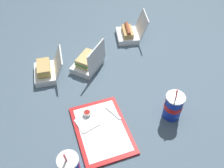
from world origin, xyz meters
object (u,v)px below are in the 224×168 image
object	(u,v)px
soda_cup_left	(173,106)
clamshell_hotdog_center	(129,33)
food_tray	(102,130)
clamshell_sandwich_right	(88,62)
soda_cup_right	(70,167)
clamshell_sandwich_back	(46,70)
plastic_fork	(113,113)
ketchup_cup	(87,113)

from	to	relation	value
soda_cup_left	clamshell_hotdog_center	bearing A→B (deg)	175.62
clamshell_hotdog_center	food_tray	bearing A→B (deg)	-32.23
clamshell_sandwich_right	food_tray	bearing A→B (deg)	-8.08
food_tray	soda_cup_right	world-z (taller)	soda_cup_right
clamshell_sandwich_back	food_tray	bearing A→B (deg)	21.35
food_tray	soda_cup_right	xyz separation A→B (m)	(0.17, -0.20, 0.06)
food_tray	plastic_fork	world-z (taller)	plastic_fork
clamshell_hotdog_center	soda_cup_left	distance (m)	0.72
clamshell_sandwich_back	soda_cup_right	world-z (taller)	soda_cup_right
food_tray	plastic_fork	xyz separation A→B (m)	(-0.07, 0.09, 0.01)
plastic_fork	soda_cup_left	world-z (taller)	soda_cup_left
ketchup_cup	clamshell_sandwich_right	xyz separation A→B (m)	(-0.37, 0.11, 0.02)
plastic_fork	clamshell_hotdog_center	size ratio (longest dim) A/B	0.47
ketchup_cup	clamshell_sandwich_back	size ratio (longest dim) A/B	0.19
plastic_fork	clamshell_sandwich_right	bearing A→B (deg)	158.99
plastic_fork	food_tray	bearing A→B (deg)	-73.43
ketchup_cup	plastic_fork	xyz separation A→B (m)	(0.04, 0.13, -0.01)
clamshell_sandwich_back	soda_cup_left	xyz separation A→B (m)	(0.53, 0.57, 0.03)
plastic_fork	clamshell_sandwich_right	world-z (taller)	clamshell_sandwich_right
clamshell_sandwich_back	clamshell_hotdog_center	world-z (taller)	clamshell_hotdog_center
food_tray	soda_cup_right	bearing A→B (deg)	-49.20
food_tray	clamshell_sandwich_back	world-z (taller)	clamshell_sandwich_back
food_tray	clamshell_sandwich_back	distance (m)	0.53
ketchup_cup	clamshell_sandwich_back	bearing A→B (deg)	-158.96
clamshell_sandwich_back	clamshell_hotdog_center	xyz separation A→B (m)	(-0.19, 0.62, -0.00)
clamshell_sandwich_right	clamshell_sandwich_back	bearing A→B (deg)	-93.31
clamshell_sandwich_back	ketchup_cup	bearing A→B (deg)	21.04
soda_cup_left	soda_cup_right	world-z (taller)	soda_cup_left
ketchup_cup	clamshell_hotdog_center	world-z (taller)	clamshell_hotdog_center
plastic_fork	soda_cup_right	distance (m)	0.38
soda_cup_left	clamshell_sandwich_right	bearing A→B (deg)	-148.91
clamshell_sandwich_right	clamshell_hotdog_center	bearing A→B (deg)	119.54
clamshell_hotdog_center	clamshell_sandwich_right	xyz separation A→B (m)	(0.21, -0.36, 0.00)
food_tray	ketchup_cup	world-z (taller)	ketchup_cup
clamshell_sandwich_back	soda_cup_right	xyz separation A→B (m)	(0.66, -0.01, 0.03)
food_tray	soda_cup_left	xyz separation A→B (m)	(0.03, 0.38, 0.07)
ketchup_cup	soda_cup_left	distance (m)	0.45
clamshell_sandwich_back	soda_cup_left	distance (m)	0.78
ketchup_cup	clamshell_hotdog_center	bearing A→B (deg)	140.29
clamshell_sandwich_back	soda_cup_right	distance (m)	0.67
soda_cup_right	ketchup_cup	bearing A→B (deg)	151.39
soda_cup_right	clamshell_sandwich_back	bearing A→B (deg)	179.44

